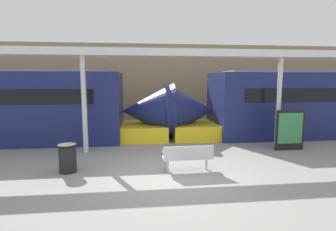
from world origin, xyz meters
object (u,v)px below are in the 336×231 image
Objects in this scene: bench_near at (188,156)px; support_column_far at (279,103)px; trash_bin at (68,158)px; poster_board at (290,130)px; support_column_near at (84,105)px; train_left at (309,105)px.

bench_near is 5.17m from support_column_far.
bench_near is at bearing -148.45° from support_column_far.
trash_bin is 0.53× the size of poster_board.
support_column_near is (-3.50, 2.61, 1.34)m from bench_near.
train_left is at bearing 11.70° from support_column_near.
poster_board is (8.04, 1.63, 0.38)m from trash_bin.
support_column_far is (-0.19, 0.60, 1.02)m from poster_board.
support_column_near is 7.75m from support_column_far.
trash_bin is at bearing -168.52° from poster_board.
support_column_far reaches higher than trash_bin.
poster_board is at bearing 22.93° from bench_near.
poster_board reaches higher than bench_near.
support_column_near reaches higher than bench_near.
poster_board reaches higher than trash_bin.
support_column_near is at bearing -168.30° from train_left.
train_left is 8.64m from bench_near.
train_left reaches higher than poster_board.
trash_bin is 0.23× the size of support_column_near.
train_left is at bearing 32.64° from bench_near.
trash_bin is 8.28m from support_column_far.
bench_near is 3.61m from trash_bin.
support_column_far is at bearing 0.00° from support_column_near.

